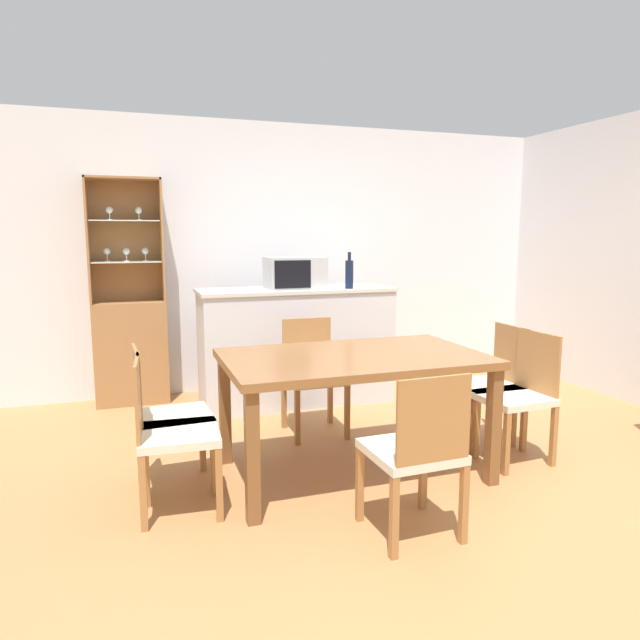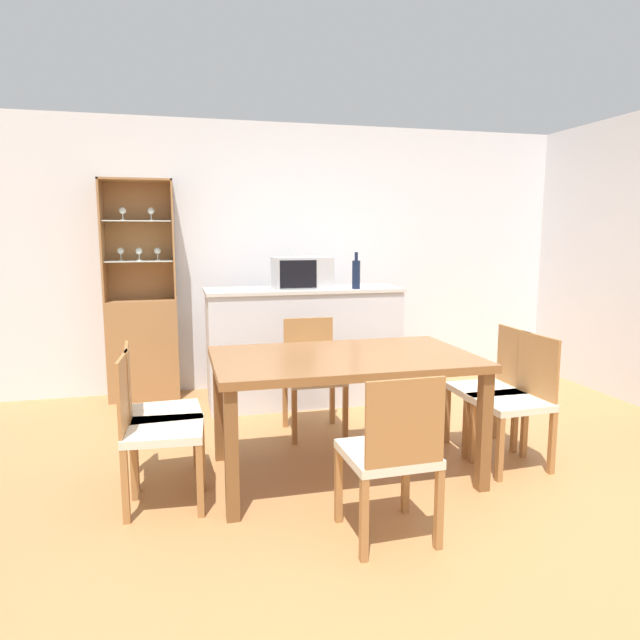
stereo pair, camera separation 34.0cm
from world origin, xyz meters
name	(u,v)px [view 1 (the left image)]	position (x,y,z in m)	size (l,w,h in m)	color
ground_plane	(433,487)	(0.00, 0.00, 0.00)	(18.00, 18.00, 0.00)	#B27A47
wall_back	(303,257)	(0.00, 2.63, 1.27)	(6.80, 0.06, 2.55)	silver
kitchen_counter	(297,346)	(-0.27, 1.94, 0.52)	(1.71, 0.55, 1.03)	silver
display_cabinet	(130,335)	(-1.67, 2.45, 0.61)	(0.62, 0.33, 1.98)	#A37042
dining_table	(353,368)	(-0.37, 0.36, 0.68)	(1.59, 0.97, 0.77)	brown
dining_chair_side_left_far	(167,417)	(-1.49, 0.50, 0.44)	(0.44, 0.44, 0.86)	beige
dining_chair_head_near	(415,452)	(-0.37, -0.45, 0.44)	(0.43, 0.43, 0.86)	beige
dining_chair_side_right_near	(517,395)	(0.74, 0.22, 0.44)	(0.44, 0.44, 0.86)	beige
dining_chair_side_right_far	(491,385)	(0.74, 0.50, 0.44)	(0.43, 0.43, 0.86)	beige
dining_chair_side_left_near	(171,433)	(-1.49, 0.22, 0.44)	(0.45, 0.45, 0.86)	beige
dining_chair_head_far	(313,375)	(-0.37, 1.17, 0.44)	(0.43, 0.43, 0.86)	beige
microwave	(295,273)	(-0.29, 1.92, 1.17)	(0.49, 0.35, 0.27)	#B7BABF
wine_bottle	(349,274)	(0.15, 1.75, 1.16)	(0.07, 0.07, 0.32)	#141E38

